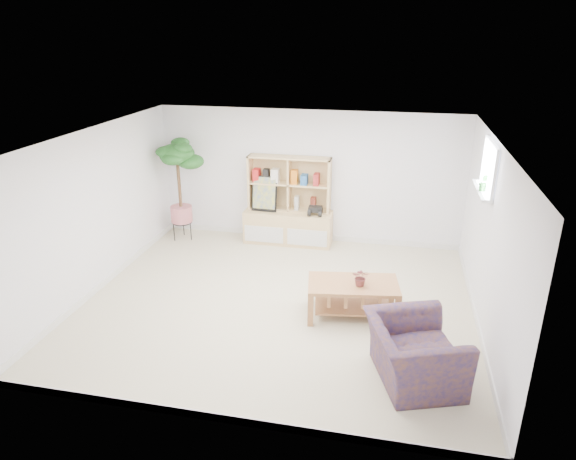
% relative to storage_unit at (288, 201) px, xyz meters
% --- Properties ---
extents(floor, '(5.50, 5.00, 0.01)m').
position_rel_storage_unit_xyz_m(floor, '(0.33, -2.24, -0.80)').
color(floor, beige).
rests_on(floor, ground).
extents(ceiling, '(5.50, 5.00, 0.01)m').
position_rel_storage_unit_xyz_m(ceiling, '(0.33, -2.24, 1.60)').
color(ceiling, white).
rests_on(ceiling, walls).
extents(walls, '(5.51, 5.01, 2.40)m').
position_rel_storage_unit_xyz_m(walls, '(0.33, -2.24, 0.40)').
color(walls, white).
rests_on(walls, floor).
extents(baseboard, '(5.50, 5.00, 0.10)m').
position_rel_storage_unit_xyz_m(baseboard, '(0.33, -2.24, -0.75)').
color(baseboard, white).
rests_on(baseboard, floor).
extents(window, '(0.10, 0.98, 0.68)m').
position_rel_storage_unit_xyz_m(window, '(3.06, -1.64, 1.20)').
color(window, '#C3D8FF').
rests_on(window, walls).
extents(window_sill, '(0.14, 1.00, 0.04)m').
position_rel_storage_unit_xyz_m(window_sill, '(3.00, -1.64, 0.88)').
color(window_sill, white).
rests_on(window_sill, walls).
extents(storage_unit, '(1.59, 0.54, 1.59)m').
position_rel_storage_unit_xyz_m(storage_unit, '(0.00, 0.00, 0.00)').
color(storage_unit, '#DEAC75').
rests_on(storage_unit, floor).
extents(poster, '(0.47, 0.13, 0.64)m').
position_rel_storage_unit_xyz_m(poster, '(-0.43, -0.03, 0.12)').
color(poster, yellow).
rests_on(poster, storage_unit).
extents(toy_truck, '(0.35, 0.25, 0.18)m').
position_rel_storage_unit_xyz_m(toy_truck, '(0.51, -0.08, -0.11)').
color(toy_truck, black).
rests_on(toy_truck, storage_unit).
extents(coffee_table, '(1.30, 0.84, 0.50)m').
position_rel_storage_unit_xyz_m(coffee_table, '(1.41, -2.38, -0.55)').
color(coffee_table, brown).
rests_on(coffee_table, floor).
extents(table_plant, '(0.23, 0.20, 0.25)m').
position_rel_storage_unit_xyz_m(table_plant, '(1.51, -2.43, -0.17)').
color(table_plant, '#134E17').
rests_on(table_plant, coffee_table).
extents(floor_tree, '(0.82, 0.82, 1.88)m').
position_rel_storage_unit_xyz_m(floor_tree, '(-1.97, -0.25, 0.14)').
color(floor_tree, '#1C4C19').
rests_on(floor_tree, floor).
extents(armchair, '(1.23, 1.32, 0.79)m').
position_rel_storage_unit_xyz_m(armchair, '(2.20, -3.63, -0.40)').
color(armchair, navy).
rests_on(armchair, floor).
extents(sill_plant, '(0.15, 0.13, 0.24)m').
position_rel_storage_unit_xyz_m(sill_plant, '(3.00, -1.73, 1.02)').
color(sill_plant, '#1C4C19').
rests_on(sill_plant, window_sill).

